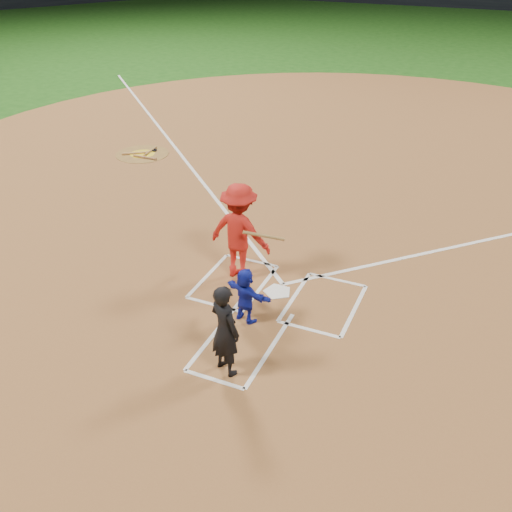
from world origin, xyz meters
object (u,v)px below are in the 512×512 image
at_px(umpire, 225,330).
at_px(batter_at_plate, 239,232).
at_px(on_deck_circle, 142,154).
at_px(home_plate, 277,292).
at_px(catcher, 245,295).

xyz_separation_m(umpire, batter_at_plate, (-1.05, 2.79, 0.20)).
relative_size(on_deck_circle, batter_at_plate, 0.82).
bearing_deg(on_deck_circle, umpire, -49.17).
relative_size(home_plate, batter_at_plate, 0.29).
height_order(home_plate, umpire, umpire).
distance_m(home_plate, batter_at_plate, 1.44).
distance_m(on_deck_circle, umpire, 10.76).
height_order(catcher, umpire, umpire).
bearing_deg(batter_at_plate, on_deck_circle, 138.25).
bearing_deg(catcher, home_plate, -84.13).
relative_size(umpire, batter_at_plate, 0.80).
bearing_deg(home_plate, catcher, 79.46).
distance_m(home_plate, on_deck_circle, 8.94).
xyz_separation_m(home_plate, on_deck_circle, (-6.94, 5.63, -0.00)).
bearing_deg(umpire, catcher, -54.48).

